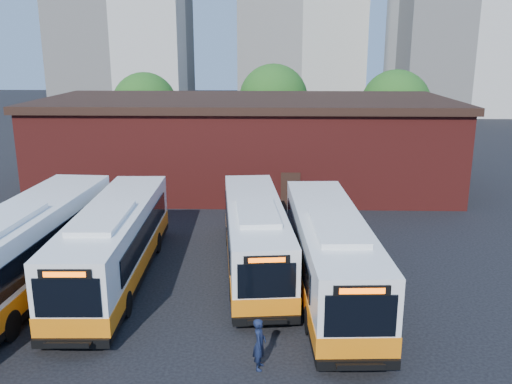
{
  "coord_description": "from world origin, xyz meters",
  "views": [
    {
      "loc": [
        1.74,
        -18.51,
        9.89
      ],
      "look_at": [
        1.04,
        7.55,
        2.88
      ],
      "focal_mm": 38.0,
      "sensor_mm": 36.0,
      "label": 1
    }
  ],
  "objects_px": {
    "bus_west": "(23,255)",
    "transit_worker": "(260,344)",
    "bus_midwest": "(115,246)",
    "bus_east": "(330,256)",
    "bus_mideast": "(255,238)"
  },
  "relations": [
    {
      "from": "bus_midwest",
      "to": "bus_mideast",
      "type": "height_order",
      "value": "bus_midwest"
    },
    {
      "from": "bus_east",
      "to": "bus_west",
      "type": "bearing_deg",
      "value": 179.39
    },
    {
      "from": "bus_midwest",
      "to": "bus_mideast",
      "type": "relative_size",
      "value": 1.05
    },
    {
      "from": "bus_east",
      "to": "transit_worker",
      "type": "distance_m",
      "value": 6.34
    },
    {
      "from": "bus_east",
      "to": "bus_mideast",
      "type": "bearing_deg",
      "value": 140.4
    },
    {
      "from": "bus_midwest",
      "to": "bus_east",
      "type": "relative_size",
      "value": 0.99
    },
    {
      "from": "bus_west",
      "to": "bus_midwest",
      "type": "xyz_separation_m",
      "value": [
        3.38,
        1.41,
        -0.13
      ]
    },
    {
      "from": "bus_east",
      "to": "transit_worker",
      "type": "bearing_deg",
      "value": -118.64
    },
    {
      "from": "bus_mideast",
      "to": "bus_east",
      "type": "height_order",
      "value": "bus_east"
    },
    {
      "from": "bus_east",
      "to": "transit_worker",
      "type": "xyz_separation_m",
      "value": [
        -2.76,
        -5.66,
        -0.71
      ]
    },
    {
      "from": "transit_worker",
      "to": "bus_west",
      "type": "bearing_deg",
      "value": 67.12
    },
    {
      "from": "transit_worker",
      "to": "bus_midwest",
      "type": "bearing_deg",
      "value": 49.19
    },
    {
      "from": "bus_west",
      "to": "bus_east",
      "type": "bearing_deg",
      "value": 5.3
    },
    {
      "from": "bus_west",
      "to": "transit_worker",
      "type": "relative_size",
      "value": 8.05
    },
    {
      "from": "bus_west",
      "to": "bus_mideast",
      "type": "relative_size",
      "value": 1.14
    }
  ]
}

